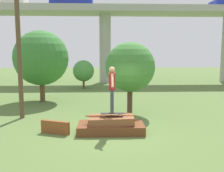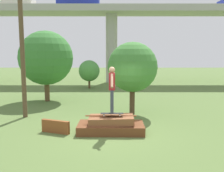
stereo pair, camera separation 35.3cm
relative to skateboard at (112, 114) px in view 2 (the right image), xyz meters
The scene contains 12 objects.
ground_plane 0.72m from the skateboard, 121.46° to the left, with size 80.00×80.00×0.00m, color #567038.
scrap_pile 0.47m from the skateboard, 115.82° to the left, with size 2.42×1.18×0.65m.
scrap_plank_loose 2.11m from the skateboard, behind, with size 1.08×0.51×0.47m.
skateboard is the anchor object (origin of this frame).
skater 0.99m from the skateboard, 45.00° to the right, with size 0.22×1.14×1.68m.
highway_overpass 16.60m from the skateboard, 90.15° to the left, with size 44.00×3.61×7.20m.
car_on_overpass_left 19.18m from the skateboard, 121.38° to the left, with size 3.86×1.62×1.47m.
car_on_overpass_right 17.41m from the skateboard, 101.64° to the left, with size 3.91×1.85×1.46m.
utility_pole 5.20m from the skateboard, 150.19° to the left, with size 1.30×0.20×6.25m.
tree_behind_left 3.30m from the skateboard, 70.98° to the left, with size 2.31×2.31×3.40m.
tree_behind_right 11.62m from the skateboard, 99.21° to the left, with size 1.71×1.71×2.30m.
tree_mid_back 7.47m from the skateboard, 122.85° to the left, with size 3.21×3.21×4.20m.
Camera 2 is at (0.04, -8.87, 2.91)m, focal length 40.00 mm.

